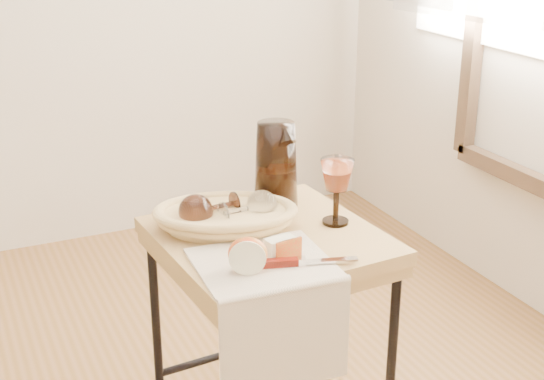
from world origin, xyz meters
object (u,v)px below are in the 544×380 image
table_knife (305,261)px  goblet_lying_b (246,209)px  wine_goblet (336,191)px  apple_half (248,254)px  goblet_lying_a (213,208)px  side_table (269,348)px  pitcher (276,164)px  tea_towel (263,264)px  bread_basket (226,218)px

table_knife → goblet_lying_b: bearing=114.1°
wine_goblet → apple_half: size_ratio=1.98×
goblet_lying_a → goblet_lying_b: goblet_lying_a is taller
side_table → pitcher: (0.10, 0.16, 0.43)m
tea_towel → wine_goblet: wine_goblet is taller
goblet_lying_a → wine_goblet: 0.31m
goblet_lying_a → wine_goblet: (0.29, -0.10, 0.03)m
bread_basket → table_knife: bearing=-52.8°
bread_basket → table_knife: bread_basket is taller
wine_goblet → table_knife: 0.27m
side_table → goblet_lying_a: (-0.11, 0.09, 0.38)m
bread_basket → goblet_lying_b: bearing=-1.5°
tea_towel → goblet_lying_a: bearing=100.7°
tea_towel → wine_goblet: size_ratio=1.73×
pitcher → apple_half: pitcher is taller
bread_basket → pitcher: 0.22m
goblet_lying_a → apple_half: 0.26m
pitcher → table_knife: 0.38m
side_table → bread_basket: size_ratio=2.05×
pitcher → wine_goblet: 0.20m
side_table → tea_towel: bearing=-118.4°
tea_towel → goblet_lying_a: 0.24m
side_table → goblet_lying_b: size_ratio=5.14×
bread_basket → apple_half: apple_half is taller
goblet_lying_b → wine_goblet: wine_goblet is taller
wine_goblet → bread_basket: bearing=161.9°
goblet_lying_a → side_table: bearing=135.8°
goblet_lying_a → pitcher: (0.21, 0.08, 0.06)m
side_table → goblet_lying_b: bearing=123.2°
table_knife → wine_goblet: bearing=61.6°
pitcher → goblet_lying_b: bearing=-136.1°
goblet_lying_b → table_knife: size_ratio=0.59×
pitcher → apple_half: 0.41m
tea_towel → apple_half: apple_half is taller
side_table → bread_basket: 0.37m
wine_goblet → tea_towel: bearing=-152.2°
side_table → table_knife: table_knife is taller
side_table → wine_goblet: wine_goblet is taller
bread_basket → goblet_lying_b: 0.05m
goblet_lying_b → table_knife: (0.04, -0.25, -0.04)m
goblet_lying_a → pitcher: size_ratio=0.52×
bread_basket → wine_goblet: bearing=2.1°
tea_towel → bread_basket: size_ratio=0.94×
bread_basket → apple_half: 0.25m
side_table → pitcher: pitcher is taller
tea_towel → wine_goblet: bearing=31.3°
pitcher → wine_goblet: size_ratio=1.56×
side_table → table_knife: bearing=-90.1°
goblet_lying_a → apple_half: size_ratio=1.60×
tea_towel → bread_basket: 0.22m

